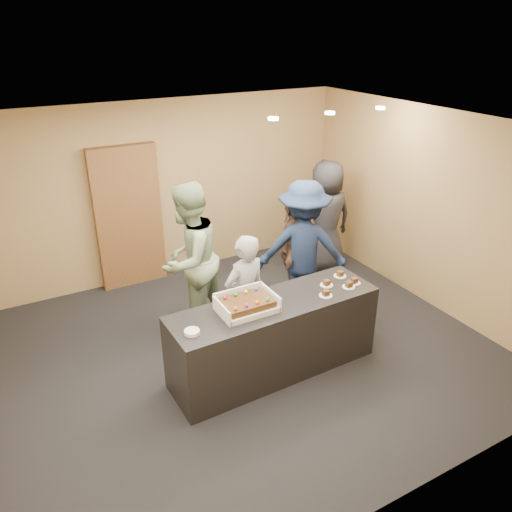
{
  "coord_description": "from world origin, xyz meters",
  "views": [
    {
      "loc": [
        -2.18,
        -4.5,
        3.68
      ],
      "look_at": [
        0.3,
        0.0,
        1.25
      ],
      "focal_mm": 35.0,
      "sensor_mm": 36.0,
      "label": 1
    }
  ],
  "objects_px": {
    "plate_stack": "(192,332)",
    "person_brown_extra": "(293,250)",
    "person_dark_suit": "(326,219)",
    "cake_box": "(246,306)",
    "person_navy_man": "(303,249)",
    "storage_cabinet": "(129,218)",
    "serving_counter": "(274,337)",
    "person_sage_man": "(189,260)",
    "sheet_cake": "(247,302)",
    "person_server_grey": "(245,297)"
  },
  "relations": [
    {
      "from": "plate_stack",
      "to": "person_brown_extra",
      "type": "xyz_separation_m",
      "value": [
        2.05,
        1.35,
        -0.12
      ]
    },
    {
      "from": "plate_stack",
      "to": "person_dark_suit",
      "type": "xyz_separation_m",
      "value": [
        3.0,
        1.91,
        -0.01
      ]
    },
    {
      "from": "cake_box",
      "to": "person_navy_man",
      "type": "xyz_separation_m",
      "value": [
        1.36,
        0.95,
        -0.01
      ]
    },
    {
      "from": "person_brown_extra",
      "to": "storage_cabinet",
      "type": "bearing_deg",
      "value": -92.11
    },
    {
      "from": "storage_cabinet",
      "to": "plate_stack",
      "type": "height_order",
      "value": "storage_cabinet"
    },
    {
      "from": "cake_box",
      "to": "person_brown_extra",
      "type": "bearing_deg",
      "value": 41.39
    },
    {
      "from": "storage_cabinet",
      "to": "cake_box",
      "type": "bearing_deg",
      "value": -81.37
    },
    {
      "from": "storage_cabinet",
      "to": "cake_box",
      "type": "xyz_separation_m",
      "value": [
        0.44,
        -2.87,
        -0.12
      ]
    },
    {
      "from": "person_navy_man",
      "to": "person_dark_suit",
      "type": "distance_m",
      "value": 1.26
    },
    {
      "from": "cake_box",
      "to": "serving_counter",
      "type": "bearing_deg",
      "value": -3.74
    },
    {
      "from": "person_navy_man",
      "to": "cake_box",
      "type": "bearing_deg",
      "value": 66.92
    },
    {
      "from": "storage_cabinet",
      "to": "person_sage_man",
      "type": "distance_m",
      "value": 1.64
    },
    {
      "from": "serving_counter",
      "to": "plate_stack",
      "type": "height_order",
      "value": "plate_stack"
    },
    {
      "from": "person_navy_man",
      "to": "person_dark_suit",
      "type": "bearing_deg",
      "value": -107.76
    },
    {
      "from": "storage_cabinet",
      "to": "cake_box",
      "type": "distance_m",
      "value": 2.91
    },
    {
      "from": "cake_box",
      "to": "sheet_cake",
      "type": "xyz_separation_m",
      "value": [
        -0.0,
        -0.02,
        0.05
      ]
    },
    {
      "from": "storage_cabinet",
      "to": "sheet_cake",
      "type": "xyz_separation_m",
      "value": [
        0.44,
        -2.9,
        -0.07
      ]
    },
    {
      "from": "serving_counter",
      "to": "storage_cabinet",
      "type": "relative_size",
      "value": 1.13
    },
    {
      "from": "storage_cabinet",
      "to": "sheet_cake",
      "type": "relative_size",
      "value": 4.1
    },
    {
      "from": "person_dark_suit",
      "to": "person_sage_man",
      "type": "bearing_deg",
      "value": 16.39
    },
    {
      "from": "serving_counter",
      "to": "person_navy_man",
      "type": "xyz_separation_m",
      "value": [
        1.02,
        0.97,
        0.49
      ]
    },
    {
      "from": "serving_counter",
      "to": "person_sage_man",
      "type": "distance_m",
      "value": 1.47
    },
    {
      "from": "cake_box",
      "to": "person_server_grey",
      "type": "distance_m",
      "value": 0.5
    },
    {
      "from": "plate_stack",
      "to": "cake_box",
      "type": "bearing_deg",
      "value": 12.08
    },
    {
      "from": "sheet_cake",
      "to": "person_dark_suit",
      "type": "xyz_separation_m",
      "value": [
        2.33,
        1.79,
        -0.09
      ]
    },
    {
      "from": "serving_counter",
      "to": "person_brown_extra",
      "type": "distance_m",
      "value": 1.64
    },
    {
      "from": "person_sage_man",
      "to": "person_dark_suit",
      "type": "bearing_deg",
      "value": 155.9
    },
    {
      "from": "serving_counter",
      "to": "person_dark_suit",
      "type": "bearing_deg",
      "value": 40.43
    },
    {
      "from": "person_sage_man",
      "to": "person_brown_extra",
      "type": "bearing_deg",
      "value": 142.43
    },
    {
      "from": "person_server_grey",
      "to": "sheet_cake",
      "type": "bearing_deg",
      "value": 54.2
    },
    {
      "from": "sheet_cake",
      "to": "plate_stack",
      "type": "xyz_separation_m",
      "value": [
        -0.68,
        -0.12,
        -0.08
      ]
    },
    {
      "from": "serving_counter",
      "to": "plate_stack",
      "type": "distance_m",
      "value": 1.13
    },
    {
      "from": "person_server_grey",
      "to": "person_dark_suit",
      "type": "xyz_separation_m",
      "value": [
        2.12,
        1.34,
        0.13
      ]
    },
    {
      "from": "cake_box",
      "to": "person_server_grey",
      "type": "relative_size",
      "value": 0.39
    },
    {
      "from": "sheet_cake",
      "to": "plate_stack",
      "type": "relative_size",
      "value": 3.39
    },
    {
      "from": "person_server_grey",
      "to": "person_sage_man",
      "type": "height_order",
      "value": "person_sage_man"
    },
    {
      "from": "sheet_cake",
      "to": "plate_stack",
      "type": "height_order",
      "value": "sheet_cake"
    },
    {
      "from": "sheet_cake",
      "to": "person_server_grey",
      "type": "relative_size",
      "value": 0.33
    },
    {
      "from": "sheet_cake",
      "to": "person_server_grey",
      "type": "bearing_deg",
      "value": 65.04
    },
    {
      "from": "cake_box",
      "to": "person_server_grey",
      "type": "bearing_deg",
      "value": 63.94
    },
    {
      "from": "sheet_cake",
      "to": "plate_stack",
      "type": "bearing_deg",
      "value": -169.75
    },
    {
      "from": "storage_cabinet",
      "to": "sheet_cake",
      "type": "distance_m",
      "value": 2.93
    },
    {
      "from": "person_server_grey",
      "to": "person_dark_suit",
      "type": "distance_m",
      "value": 2.51
    },
    {
      "from": "sheet_cake",
      "to": "person_brown_extra",
      "type": "bearing_deg",
      "value": 41.91
    },
    {
      "from": "sheet_cake",
      "to": "person_navy_man",
      "type": "height_order",
      "value": "person_navy_man"
    },
    {
      "from": "sheet_cake",
      "to": "person_sage_man",
      "type": "distance_m",
      "value": 1.29
    },
    {
      "from": "person_server_grey",
      "to": "plate_stack",
      "type": "bearing_deg",
      "value": 22.02
    },
    {
      "from": "person_brown_extra",
      "to": "cake_box",
      "type": "bearing_deg",
      "value": -8.11
    },
    {
      "from": "storage_cabinet",
      "to": "person_navy_man",
      "type": "xyz_separation_m",
      "value": [
        1.8,
        -1.92,
        -0.13
      ]
    },
    {
      "from": "serving_counter",
      "to": "plate_stack",
      "type": "xyz_separation_m",
      "value": [
        -1.02,
        -0.12,
        0.47
      ]
    }
  ]
}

